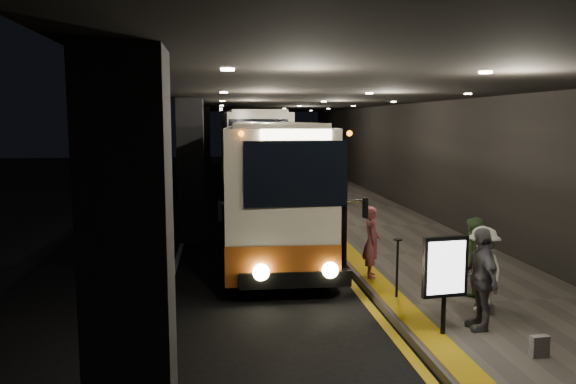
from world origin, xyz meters
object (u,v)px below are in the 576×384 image
bag_polka (539,346)px  coach_main (270,188)px  passenger_boarding (372,242)px  passenger_waiting_white (483,270)px  stanchion_post (397,269)px  coach_second (250,156)px  passenger_waiting_green (474,260)px  info_sign (445,269)px  passenger_waiting_grey (481,278)px

bag_polka → coach_main: bearing=110.2°
coach_main → bag_polka: 9.64m
bag_polka → passenger_boarding: bearing=106.5°
passenger_waiting_white → stanchion_post: 1.68m
bag_polka → stanchion_post: 3.34m
coach_second → passenger_waiting_green: size_ratio=7.62×
stanchion_post → passenger_waiting_white: bearing=-37.8°
passenger_boarding → passenger_waiting_green: size_ratio=0.97×
passenger_boarding → info_sign: (0.27, -3.56, 0.31)m
stanchion_post → passenger_boarding: bearing=94.1°
passenger_waiting_grey → info_sign: 0.79m
coach_main → passenger_waiting_grey: coach_main is taller
coach_main → info_sign: size_ratio=6.86×
coach_main → bag_polka: coach_main is taller
coach_second → bag_polka: 21.27m
passenger_waiting_white → passenger_boarding: bearing=-153.7°
coach_main → bag_polka: (3.29, -8.95, -1.39)m
coach_main → stanchion_post: bearing=-68.4°
coach_second → bag_polka: (3.25, -20.96, -1.63)m
coach_second → passenger_waiting_green: 18.70m
coach_main → passenger_waiting_green: (3.44, -6.35, -0.71)m
coach_second → passenger_waiting_grey: size_ratio=7.28×
coach_second → passenger_waiting_green: coach_second is taller
bag_polka → passenger_waiting_white: bearing=88.2°
coach_main → info_sign: 8.21m
passenger_waiting_green → passenger_boarding: bearing=-143.0°
passenger_boarding → stanchion_post: size_ratio=1.36×
passenger_waiting_green → info_sign: size_ratio=1.01×
passenger_waiting_grey → passenger_waiting_green: bearing=159.9°
info_sign → passenger_waiting_grey: bearing=7.6°
coach_second → passenger_waiting_green: (3.40, -18.36, -0.95)m
passenger_waiting_grey → coach_main: bearing=-158.4°
coach_main → stanchion_post: (2.04, -5.89, -0.96)m
passenger_waiting_grey → stanchion_post: 2.04m
coach_main → passenger_waiting_green: bearing=-59.0°
passenger_waiting_green → info_sign: 2.00m
passenger_waiting_grey → bag_polka: (0.36, -1.25, -0.72)m
passenger_waiting_green → passenger_waiting_grey: passenger_waiting_grey is taller
bag_polka → stanchion_post: stanchion_post is taller
coach_second → bag_polka: size_ratio=38.37×
passenger_waiting_white → bag_polka: size_ratio=4.84×
passenger_boarding → passenger_waiting_white: size_ratio=1.01×
info_sign → stanchion_post: size_ratio=1.39×
coach_main → passenger_boarding: (1.93, -4.34, -0.74)m
coach_main → passenger_waiting_white: bearing=-61.6°
passenger_boarding → bag_polka: (1.36, -4.61, -0.65)m
bag_polka → coach_second: bearing=98.8°
info_sign → stanchion_post: 2.08m
bag_polka → info_sign: size_ratio=0.20×
info_sign → coach_main: bearing=98.2°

